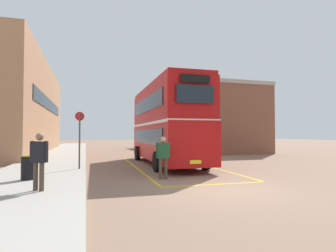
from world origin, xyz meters
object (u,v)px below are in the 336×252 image
pedestrian_boarding (163,154)px  bus_stop_sign (80,135)px  pedestrian_waiting_near (39,157)px  litter_bin (28,167)px  single_deck_bus (158,136)px  double_decker_bus (166,123)px

pedestrian_boarding → bus_stop_sign: bus_stop_sign is taller
pedestrian_waiting_near → litter_bin: (-0.72, 2.31, -0.56)m
bus_stop_sign → pedestrian_waiting_near: bearing=-101.5°
single_deck_bus → bus_stop_sign: bearing=-115.8°
single_deck_bus → pedestrian_boarding: size_ratio=5.12×
double_decker_bus → pedestrian_boarding: 5.69m
double_decker_bus → pedestrian_boarding: size_ratio=5.72×
pedestrian_boarding → bus_stop_sign: 4.81m
double_decker_bus → single_deck_bus: bearing=77.2°
single_deck_bus → pedestrian_waiting_near: size_ratio=5.13×
double_decker_bus → pedestrian_waiting_near: 9.37m
single_deck_bus → litter_bin: (-10.43, -20.77, -1.04)m
single_deck_bus → bus_stop_sign: single_deck_bus is taller
double_decker_bus → single_deck_bus: (3.66, 16.06, -0.87)m
pedestrian_boarding → pedestrian_waiting_near: pedestrian_waiting_near is taller
double_decker_bus → bus_stop_sign: 5.38m
single_deck_bus → pedestrian_waiting_near: 25.04m
pedestrian_boarding → bus_stop_sign: bearing=134.7°
single_deck_bus → litter_bin: size_ratio=9.84×
single_deck_bus → pedestrian_boarding: single_deck_bus is taller
litter_bin → bus_stop_sign: 3.57m
pedestrian_waiting_near → bus_stop_sign: bearing=78.5°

